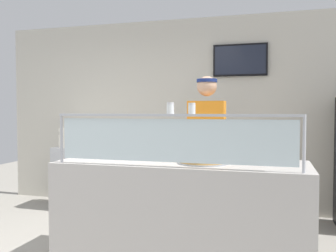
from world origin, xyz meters
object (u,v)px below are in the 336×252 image
(pizza_server, at_px, (204,159))
(pizza_box_stack, at_px, (83,137))
(worker_figure, at_px, (207,148))
(pepper_flake_shaker, at_px, (192,109))
(pizza_tray, at_px, (203,161))
(parmesan_shaker, at_px, (170,109))

(pizza_server, bearing_deg, pizza_box_stack, 138.31)
(worker_figure, bearing_deg, pepper_flake_shaker, -86.64)
(pepper_flake_shaker, xyz_separation_m, worker_figure, (-0.06, 1.02, -0.41))
(pizza_box_stack, bearing_deg, worker_figure, -23.80)
(pepper_flake_shaker, relative_size, pizza_box_stack, 0.17)
(pizza_box_stack, bearing_deg, pizza_tray, -37.89)
(pizza_server, xyz_separation_m, pizza_box_stack, (-2.04, 1.60, 0.03))
(pizza_tray, bearing_deg, pepper_flake_shaker, -97.05)
(pizza_server, xyz_separation_m, parmesan_shaker, (-0.22, -0.27, 0.43))
(parmesan_shaker, xyz_separation_m, worker_figure, (0.11, 1.02, -0.41))
(parmesan_shaker, relative_size, worker_figure, 0.05)
(pizza_tray, relative_size, pizza_box_stack, 0.86)
(parmesan_shaker, distance_m, worker_figure, 1.10)
(worker_figure, distance_m, pizza_box_stack, 2.12)
(pizza_server, distance_m, pepper_flake_shaker, 0.50)
(pizza_tray, xyz_separation_m, pepper_flake_shaker, (-0.04, -0.29, 0.45))
(pepper_flake_shaker, bearing_deg, pizza_server, 80.21)
(pizza_server, xyz_separation_m, worker_figure, (-0.11, 0.75, 0.02))
(pepper_flake_shaker, bearing_deg, parmesan_shaker, 180.00)
(pepper_flake_shaker, distance_m, worker_figure, 1.10)
(pizza_server, distance_m, pizza_box_stack, 2.60)
(pizza_tray, xyz_separation_m, pizza_server, (0.01, -0.02, 0.02))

